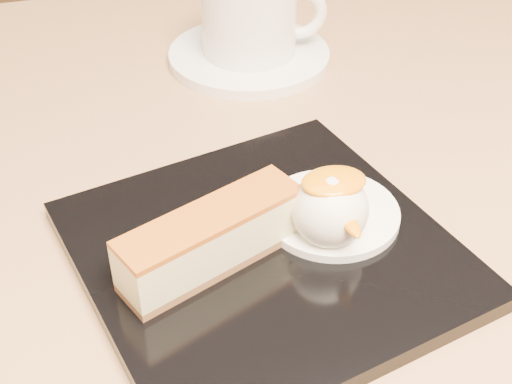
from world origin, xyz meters
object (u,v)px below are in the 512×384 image
object	(u,v)px
ice_cream_scoop	(330,209)
cheesecake	(212,239)
saucer	(249,56)
coffee_cup	(251,14)
dessert_plate	(265,253)
table	(224,344)

from	to	relation	value
ice_cream_scoop	cheesecake	bearing A→B (deg)	180.00
saucer	coffee_cup	bearing A→B (deg)	-9.36
dessert_plate	ice_cream_scoop	world-z (taller)	ice_cream_scoop
table	cheesecake	bearing A→B (deg)	-106.09
cheesecake	ice_cream_scoop	distance (m)	0.08
cheesecake	saucer	world-z (taller)	cheesecake
saucer	ice_cream_scoop	bearing A→B (deg)	-95.44
table	coffee_cup	bearing A→B (deg)	67.32
cheesecake	table	bearing A→B (deg)	51.94
table	cheesecake	xyz separation A→B (m)	(-0.02, -0.07, 0.19)
cheesecake	saucer	distance (m)	0.29
dessert_plate	table	bearing A→B (deg)	101.53
table	dessert_plate	world-z (taller)	dessert_plate
table	dessert_plate	distance (m)	0.18
cheesecake	saucer	bearing A→B (deg)	47.52
saucer	table	bearing A→B (deg)	-112.11
dessert_plate	coffee_cup	size ratio (longest dim) A/B	1.92
ice_cream_scoop	coffee_cup	bearing A→B (deg)	84.10
ice_cream_scoop	coffee_cup	distance (m)	0.27
dessert_plate	ice_cream_scoop	bearing A→B (deg)	-7.13
dessert_plate	coffee_cup	bearing A→B (deg)	75.58
saucer	coffee_cup	xyz separation A→B (m)	(0.00, -0.00, 0.04)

